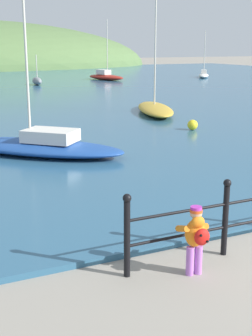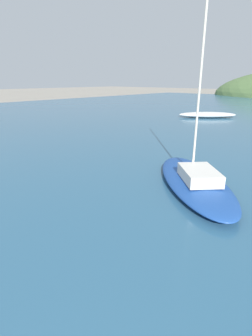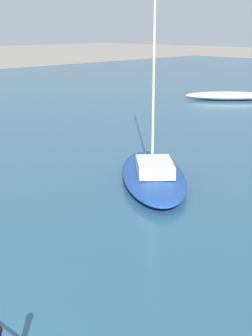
{
  "view_description": "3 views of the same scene",
  "coord_description": "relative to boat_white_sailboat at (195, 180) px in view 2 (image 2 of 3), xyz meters",
  "views": [
    {
      "loc": [
        -6.62,
        -3.86,
        3.14
      ],
      "look_at": [
        -3.1,
        3.61,
        0.95
      ],
      "focal_mm": 50.0,
      "sensor_mm": 36.0,
      "label": 1
    },
    {
      "loc": [
        0.31,
        1.93,
        3.33
      ],
      "look_at": [
        -4.31,
        6.94,
        1.02
      ],
      "focal_mm": 28.0,
      "sensor_mm": 36.0,
      "label": 2
    },
    {
      "loc": [
        4.89,
        -0.69,
        4.31
      ],
      "look_at": [
        -2.14,
        6.68,
        1.26
      ],
      "focal_mm": 50.0,
      "sensor_mm": 36.0,
      "label": 3
    }
  ],
  "objects": [
    {
      "name": "boat_white_sailboat",
      "position": [
        0.0,
        0.0,
        0.0
      ],
      "size": [
        4.93,
        4.82,
        6.05
      ],
      "color": "#1E4793",
      "rests_on": "water"
    },
    {
      "name": "boat_mid_harbor",
      "position": [
        -7.16,
        15.35,
        -0.02
      ],
      "size": [
        4.96,
        4.68,
        0.47
      ],
      "color": "silver",
      "rests_on": "water"
    }
  ]
}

